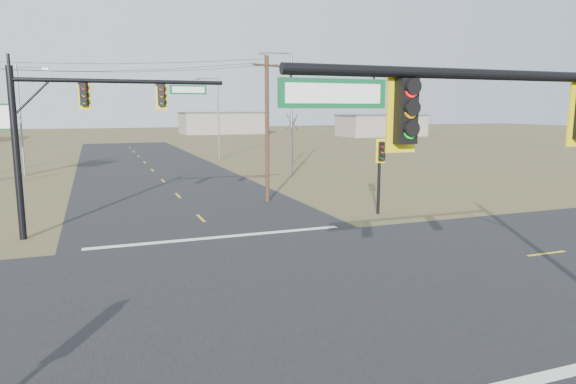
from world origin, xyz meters
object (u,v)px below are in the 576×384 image
(streetlight_b, at_px, (217,114))
(bare_tree_c, at_px, (292,122))
(mast_arm_far, at_px, (81,116))
(streetlight_c, at_px, (23,114))
(streetlight_a, at_px, (289,106))
(pedestal_signal_ne, at_px, (381,159))
(utility_pole_near, at_px, (267,127))

(streetlight_b, relative_size, bare_tree_c, 1.66)
(mast_arm_far, distance_m, streetlight_c, 26.10)
(streetlight_a, relative_size, streetlight_c, 1.12)
(pedestal_signal_ne, bearing_deg, streetlight_b, 99.53)
(streetlight_a, xyz_separation_m, streetlight_b, (-2.82, 16.64, -0.75))
(utility_pole_near, bearing_deg, pedestal_signal_ne, -52.57)
(streetlight_a, relative_size, bare_tree_c, 1.89)
(streetlight_a, bearing_deg, streetlight_c, 158.95)
(utility_pole_near, relative_size, streetlight_c, 0.94)
(mast_arm_far, xyz_separation_m, pedestal_signal_ne, (15.49, -0.86, -2.45))
(bare_tree_c, bearing_deg, streetlight_b, 131.14)
(streetlight_a, distance_m, streetlight_b, 16.89)
(pedestal_signal_ne, distance_m, streetlight_b, 35.41)
(pedestal_signal_ne, xyz_separation_m, utility_pole_near, (-4.68, 6.11, 1.64))
(streetlight_c, distance_m, bare_tree_c, 26.24)
(streetlight_c, bearing_deg, mast_arm_far, -65.55)
(pedestal_signal_ne, xyz_separation_m, streetlight_c, (-20.77, 26.42, 2.34))
(streetlight_b, bearing_deg, bare_tree_c, -58.71)
(mast_arm_far, distance_m, utility_pole_near, 12.05)
(utility_pole_near, bearing_deg, streetlight_b, 83.22)
(bare_tree_c, bearing_deg, mast_arm_far, -127.89)
(mast_arm_far, relative_size, utility_pole_near, 1.05)
(pedestal_signal_ne, bearing_deg, streetlight_a, 92.64)
(streetlight_b, bearing_deg, mast_arm_far, -122.37)
(streetlight_a, xyz_separation_m, bare_tree_c, (3.81, 9.05, -1.61))
(mast_arm_far, height_order, bare_tree_c, mast_arm_far)
(streetlight_c, bearing_deg, utility_pole_near, -38.82)
(mast_arm_far, distance_m, streetlight_b, 37.30)
(streetlight_a, bearing_deg, pedestal_signal_ne, -96.91)
(streetlight_c, bearing_deg, streetlight_b, 37.23)
(streetlight_a, bearing_deg, bare_tree_c, 65.20)
(pedestal_signal_ne, distance_m, utility_pole_near, 7.87)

